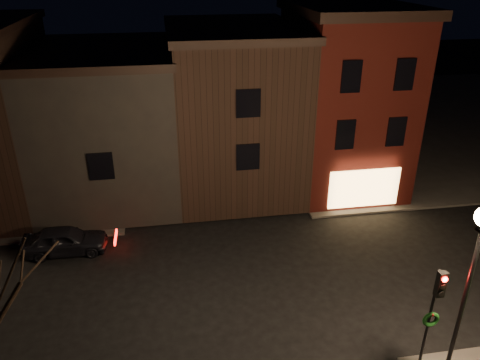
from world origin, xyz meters
name	(u,v)px	position (x,y,z in m)	size (l,w,h in m)	color
ground	(236,286)	(0.00, 0.00, 0.00)	(120.00, 120.00, 0.00)	black
sidewalk_far_right	(426,119)	(20.00, 20.00, 0.06)	(30.00, 30.00, 0.12)	#2D2B28
corner_building	(344,98)	(8.00, 9.47, 5.40)	(6.50, 8.50, 10.50)	#4A120D
row_building_a	(233,107)	(1.50, 10.50, 4.83)	(7.30, 10.30, 9.40)	black
row_building_b	(109,122)	(-5.75, 10.50, 4.33)	(7.80, 10.30, 8.40)	black
street_lamp_near	(477,251)	(6.20, -6.00, 5.18)	(0.60, 0.60, 6.48)	black
traffic_signal	(434,306)	(5.60, -5.51, 2.81)	(0.58, 0.38, 4.05)	black
parked_car_a	(65,240)	(-7.64, 3.90, 0.67)	(1.58, 3.93, 1.34)	black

